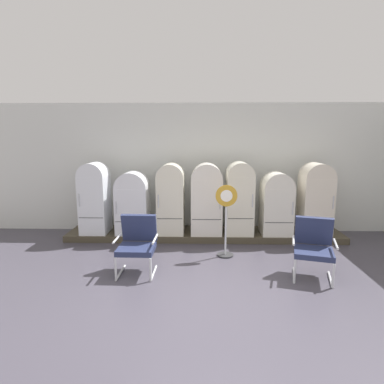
{
  "coord_description": "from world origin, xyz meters",
  "views": [
    {
      "loc": [
        -0.11,
        -4.13,
        2.33
      ],
      "look_at": [
        -0.28,
        2.75,
        1.12
      ],
      "focal_mm": 29.97,
      "sensor_mm": 36.0,
      "label": 1
    }
  ],
  "objects_px": {
    "refrigerator_5": "(277,202)",
    "armchair_right": "(314,245)",
    "refrigerator_6": "(316,197)",
    "refrigerator_4": "(239,196)",
    "refrigerator_0": "(95,196)",
    "refrigerator_3": "(207,197)",
    "refrigerator_2": "(171,196)",
    "refrigerator_1": "(132,201)",
    "armchair_left": "(137,242)",
    "sign_stand": "(226,224)"
  },
  "relations": [
    {
      "from": "refrigerator_0",
      "to": "refrigerator_1",
      "type": "distance_m",
      "value": 0.87
    },
    {
      "from": "refrigerator_4",
      "to": "refrigerator_6",
      "type": "relative_size",
      "value": 1.01
    },
    {
      "from": "refrigerator_2",
      "to": "refrigerator_5",
      "type": "relative_size",
      "value": 1.14
    },
    {
      "from": "refrigerator_5",
      "to": "refrigerator_0",
      "type": "bearing_deg",
      "value": 179.88
    },
    {
      "from": "sign_stand",
      "to": "refrigerator_4",
      "type": "bearing_deg",
      "value": 70.39
    },
    {
      "from": "refrigerator_0",
      "to": "refrigerator_5",
      "type": "xyz_separation_m",
      "value": [
        4.09,
        -0.01,
        -0.12
      ]
    },
    {
      "from": "refrigerator_3",
      "to": "armchair_right",
      "type": "relative_size",
      "value": 1.61
    },
    {
      "from": "refrigerator_4",
      "to": "refrigerator_5",
      "type": "relative_size",
      "value": 1.16
    },
    {
      "from": "refrigerator_6",
      "to": "armchair_right",
      "type": "xyz_separation_m",
      "value": [
        -0.68,
        -1.91,
        -0.45
      ]
    },
    {
      "from": "refrigerator_3",
      "to": "armchair_right",
      "type": "xyz_separation_m",
      "value": [
        1.74,
        -1.91,
        -0.44
      ]
    },
    {
      "from": "refrigerator_6",
      "to": "refrigerator_5",
      "type": "bearing_deg",
      "value": -179.96
    },
    {
      "from": "refrigerator_5",
      "to": "refrigerator_2",
      "type": "bearing_deg",
      "value": 179.24
    },
    {
      "from": "refrigerator_4",
      "to": "sign_stand",
      "type": "relative_size",
      "value": 1.14
    },
    {
      "from": "armchair_left",
      "to": "sign_stand",
      "type": "distance_m",
      "value": 1.75
    },
    {
      "from": "armchair_left",
      "to": "armchair_right",
      "type": "bearing_deg",
      "value": -1.89
    },
    {
      "from": "refrigerator_4",
      "to": "refrigerator_6",
      "type": "bearing_deg",
      "value": -1.07
    },
    {
      "from": "sign_stand",
      "to": "refrigerator_1",
      "type": "bearing_deg",
      "value": 153.05
    },
    {
      "from": "refrigerator_1",
      "to": "armchair_left",
      "type": "xyz_separation_m",
      "value": [
        0.45,
        -1.8,
        -0.33
      ]
    },
    {
      "from": "sign_stand",
      "to": "armchair_right",
      "type": "bearing_deg",
      "value": -32.01
    },
    {
      "from": "armchair_left",
      "to": "refrigerator_5",
      "type": "bearing_deg",
      "value": 33.1
    },
    {
      "from": "refrigerator_5",
      "to": "armchair_right",
      "type": "relative_size",
      "value": 1.41
    },
    {
      "from": "refrigerator_5",
      "to": "armchair_right",
      "type": "distance_m",
      "value": 1.95
    },
    {
      "from": "refrigerator_0",
      "to": "refrigerator_2",
      "type": "xyz_separation_m",
      "value": [
        1.72,
        0.02,
        -0.01
      ]
    },
    {
      "from": "refrigerator_3",
      "to": "armchair_right",
      "type": "bearing_deg",
      "value": -47.67
    },
    {
      "from": "refrigerator_1",
      "to": "armchair_right",
      "type": "distance_m",
      "value": 3.91
    },
    {
      "from": "refrigerator_4",
      "to": "armchair_right",
      "type": "height_order",
      "value": "refrigerator_4"
    },
    {
      "from": "refrigerator_4",
      "to": "armchair_right",
      "type": "distance_m",
      "value": 2.23
    },
    {
      "from": "refrigerator_0",
      "to": "refrigerator_1",
      "type": "xyz_separation_m",
      "value": [
        0.86,
        -0.02,
        -0.12
      ]
    },
    {
      "from": "refrigerator_4",
      "to": "sign_stand",
      "type": "distance_m",
      "value": 1.19
    },
    {
      "from": "refrigerator_1",
      "to": "refrigerator_5",
      "type": "bearing_deg",
      "value": 0.25
    },
    {
      "from": "refrigerator_2",
      "to": "refrigerator_3",
      "type": "xyz_separation_m",
      "value": [
        0.8,
        -0.03,
        -0.0
      ]
    },
    {
      "from": "refrigerator_2",
      "to": "refrigerator_4",
      "type": "distance_m",
      "value": 1.54
    },
    {
      "from": "refrigerator_0",
      "to": "refrigerator_3",
      "type": "distance_m",
      "value": 2.53
    },
    {
      "from": "armchair_right",
      "to": "sign_stand",
      "type": "relative_size",
      "value": 0.7
    },
    {
      "from": "armchair_left",
      "to": "armchair_right",
      "type": "xyz_separation_m",
      "value": [
        2.96,
        -0.1,
        0.0
      ]
    },
    {
      "from": "armchair_left",
      "to": "refrigerator_0",
      "type": "bearing_deg",
      "value": 125.78
    },
    {
      "from": "refrigerator_4",
      "to": "sign_stand",
      "type": "xyz_separation_m",
      "value": [
        -0.38,
        -1.07,
        -0.35
      ]
    },
    {
      "from": "refrigerator_2",
      "to": "refrigerator_6",
      "type": "height_order",
      "value": "refrigerator_6"
    },
    {
      "from": "refrigerator_6",
      "to": "armchair_left",
      "type": "bearing_deg",
      "value": -153.5
    },
    {
      "from": "refrigerator_1",
      "to": "sign_stand",
      "type": "distance_m",
      "value": 2.28
    },
    {
      "from": "refrigerator_2",
      "to": "armchair_right",
      "type": "height_order",
      "value": "refrigerator_2"
    },
    {
      "from": "refrigerator_2",
      "to": "armchair_right",
      "type": "xyz_separation_m",
      "value": [
        2.54,
        -1.94,
        -0.44
      ]
    },
    {
      "from": "armchair_left",
      "to": "armchair_right",
      "type": "relative_size",
      "value": 1.0
    },
    {
      "from": "refrigerator_2",
      "to": "refrigerator_4",
      "type": "xyz_separation_m",
      "value": [
        1.54,
        0.0,
        0.02
      ]
    },
    {
      "from": "refrigerator_0",
      "to": "armchair_left",
      "type": "xyz_separation_m",
      "value": [
        1.31,
        -1.82,
        -0.46
      ]
    },
    {
      "from": "refrigerator_3",
      "to": "sign_stand",
      "type": "height_order",
      "value": "refrigerator_3"
    },
    {
      "from": "refrigerator_4",
      "to": "refrigerator_6",
      "type": "distance_m",
      "value": 1.68
    },
    {
      "from": "refrigerator_2",
      "to": "refrigerator_4",
      "type": "relative_size",
      "value": 0.98
    },
    {
      "from": "refrigerator_2",
      "to": "armchair_left",
      "type": "bearing_deg",
      "value": -102.65
    },
    {
      "from": "refrigerator_1",
      "to": "armchair_right",
      "type": "bearing_deg",
      "value": -29.07
    }
  ]
}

